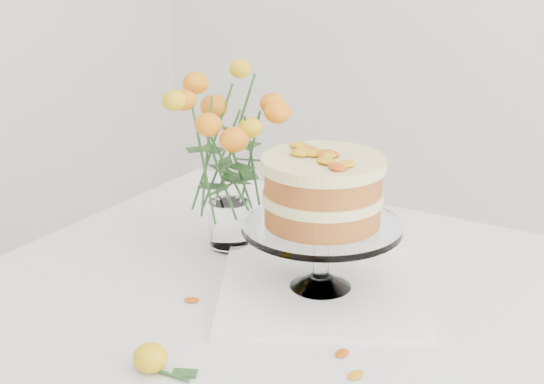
{
  "coord_description": "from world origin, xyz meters",
  "views": [
    {
      "loc": [
        0.38,
        -0.99,
        1.33
      ],
      "look_at": [
        -0.25,
        0.05,
        0.9
      ],
      "focal_mm": 50.0,
      "sensor_mm": 36.0,
      "label": 1
    }
  ],
  "objects": [
    {
      "name": "napkin",
      "position": [
        -0.14,
        0.02,
        0.76
      ],
      "size": [
        0.45,
        0.45,
        0.01
      ],
      "primitive_type": "cube",
      "rotation": [
        0.0,
        0.0,
        0.5
      ],
      "color": "white",
      "rests_on": "table"
    },
    {
      "name": "stray_petal_d",
      "position": [
        -0.26,
        -0.05,
        0.76
      ],
      "size": [
        0.03,
        0.02,
        0.0
      ],
      "primitive_type": "ellipsoid",
      "color": "#DC9C0D",
      "rests_on": "table"
    },
    {
      "name": "rose_vase",
      "position": [
        -0.37,
        0.09,
        0.97
      ],
      "size": [
        0.32,
        0.32,
        0.37
      ],
      "rotation": [
        0.0,
        0.0,
        0.43
      ],
      "color": "white",
      "rests_on": "table"
    },
    {
      "name": "cake_stand",
      "position": [
        -0.14,
        0.02,
        0.92
      ],
      "size": [
        0.26,
        0.26,
        0.23
      ],
      "rotation": [
        0.0,
        0.0,
        0.35
      ],
      "color": "white",
      "rests_on": "napkin"
    },
    {
      "name": "table",
      "position": [
        0.0,
        0.0,
        0.67
      ],
      "size": [
        1.43,
        0.93,
        0.76
      ],
      "color": "tan",
      "rests_on": "ground"
    },
    {
      "name": "stray_petal_e",
      "position": [
        -0.3,
        -0.12,
        0.76
      ],
      "size": [
        0.03,
        0.02,
        0.0
      ],
      "primitive_type": "ellipsoid",
      "color": "#DC9C0D",
      "rests_on": "table"
    },
    {
      "name": "loose_rose_near",
      "position": [
        -0.23,
        -0.31,
        0.78
      ],
      "size": [
        0.09,
        0.05,
        0.04
      ],
      "rotation": [
        0.0,
        0.0,
        0.03
      ],
      "color": "gold",
      "rests_on": "table"
    },
    {
      "name": "stray_petal_c",
      "position": [
        0.02,
        -0.18,
        0.76
      ],
      "size": [
        0.03,
        0.02,
        0.0
      ],
      "primitive_type": "ellipsoid",
      "color": "#DC9C0D",
      "rests_on": "table"
    },
    {
      "name": "stray_petal_b",
      "position": [
        -0.02,
        -0.14,
        0.76
      ],
      "size": [
        0.03,
        0.02,
        0.0
      ],
      "primitive_type": "ellipsoid",
      "color": "#DC9C0D",
      "rests_on": "table"
    },
    {
      "name": "stray_petal_a",
      "position": [
        -0.12,
        -0.1,
        0.76
      ],
      "size": [
        0.03,
        0.02,
        0.0
      ],
      "primitive_type": "ellipsoid",
      "color": "#DC9C0D",
      "rests_on": "table"
    }
  ]
}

